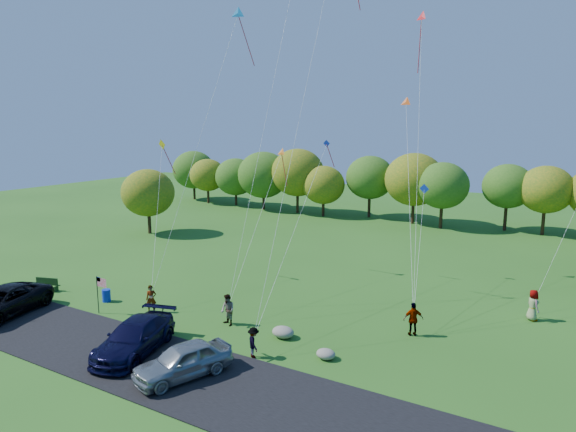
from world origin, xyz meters
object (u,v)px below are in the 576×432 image
at_px(minivan_dark, 2,302).
at_px(flyer_e, 533,305).
at_px(flyer_d, 413,319).
at_px(trash_barrel, 106,296).
at_px(minivan_silver, 183,361).
at_px(minivan_navy, 134,338).
at_px(flyer_c, 253,343).
at_px(flyer_a, 151,299).
at_px(flyer_b, 228,310).
at_px(park_bench, 48,284).

height_order(minivan_dark, flyer_e, flyer_e).
relative_size(flyer_d, flyer_e, 1.01).
height_order(flyer_e, trash_barrel, flyer_e).
bearing_deg(minivan_silver, minivan_navy, -169.29).
xyz_separation_m(flyer_c, flyer_d, (6.14, 6.83, 0.16)).
xyz_separation_m(flyer_a, flyer_e, (20.79, 10.80, 0.08)).
bearing_deg(minivan_navy, minivan_silver, -25.50).
relative_size(minivan_navy, flyer_b, 3.07).
relative_size(minivan_dark, flyer_d, 3.27).
bearing_deg(flyer_b, park_bench, -152.68).
bearing_deg(flyer_d, minivan_silver, 19.46).
xyz_separation_m(minivan_silver, flyer_a, (-7.53, 5.39, 0.01)).
bearing_deg(minivan_navy, trash_barrel, 132.79).
distance_m(flyer_c, flyer_e, 17.27).
height_order(minivan_navy, trash_barrel, minivan_navy).
xyz_separation_m(flyer_a, flyer_d, (15.28, 4.88, 0.09)).
relative_size(flyer_c, flyer_e, 0.84).
bearing_deg(flyer_d, flyer_b, -10.83).
bearing_deg(flyer_a, minivan_silver, -83.45).
relative_size(minivan_silver, flyer_b, 2.52).
bearing_deg(flyer_d, flyer_c, 14.53).
bearing_deg(flyer_d, trash_barrel, -18.95).
xyz_separation_m(minivan_silver, flyer_d, (7.75, 10.27, 0.10)).
xyz_separation_m(minivan_navy, flyer_c, (5.50, 2.80, -0.09)).
relative_size(minivan_dark, minivan_navy, 1.09).
height_order(flyer_b, trash_barrel, flyer_b).
height_order(minivan_navy, minivan_silver, minivan_navy).
distance_m(minivan_silver, park_bench, 17.61).
bearing_deg(minivan_silver, flyer_b, 128.86).
xyz_separation_m(minivan_dark, park_bench, (-2.09, 4.53, -0.42)).
bearing_deg(flyer_e, minivan_dark, 82.30).
xyz_separation_m(flyer_e, park_bench, (-30.23, -11.49, -0.44)).
relative_size(minivan_dark, flyer_e, 3.30).
relative_size(minivan_silver, flyer_e, 2.48).
bearing_deg(flyer_c, minivan_navy, 68.94).
xyz_separation_m(flyer_d, park_bench, (-24.72, -5.58, -0.45)).
xyz_separation_m(flyer_c, park_bench, (-18.58, 1.25, -0.29)).
bearing_deg(minivan_dark, park_bench, 100.70).
bearing_deg(trash_barrel, park_bench, -174.13).
bearing_deg(flyer_b, flyer_c, -14.50).
distance_m(flyer_c, flyer_d, 9.18).
distance_m(flyer_e, trash_barrel, 27.12).
bearing_deg(flyer_e, flyer_d, 99.70).
distance_m(minivan_navy, flyer_e, 23.15).
bearing_deg(flyer_a, park_bench, 136.37).
height_order(flyer_b, flyer_c, flyer_b).
bearing_deg(flyer_c, park_bench, 38.04).
height_order(flyer_a, flyer_b, flyer_b).
relative_size(flyer_b, flyer_e, 0.98).
bearing_deg(park_bench, flyer_b, -12.62).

